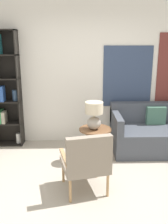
# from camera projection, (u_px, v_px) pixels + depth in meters

# --- Properties ---
(ground_plane) EXTENTS (14.00, 14.00, 0.00)m
(ground_plane) POSITION_uv_depth(u_px,v_px,m) (86.00, 198.00, 3.25)
(ground_plane) COLOR #B2A899
(wall_back) EXTENTS (6.40, 0.08, 2.70)m
(wall_back) POSITION_uv_depth(u_px,v_px,m) (86.00, 75.00, 4.84)
(wall_back) COLOR white
(wall_back) RESTS_ON ground_plane
(armchair) EXTENTS (0.70, 0.69, 0.86)m
(armchair) POSITION_uv_depth(u_px,v_px,m) (87.00, 160.00, 3.23)
(armchair) COLOR tan
(armchair) RESTS_ON ground_plane
(couch) EXTENTS (1.69, 0.94, 0.83)m
(couch) POSITION_uv_depth(u_px,v_px,m) (157.00, 133.00, 4.68)
(couch) COLOR #474C56
(couch) RESTS_ON ground_plane
(side_table) EXTENTS (0.55, 0.55, 0.55)m
(side_table) POSITION_uv_depth(u_px,v_px,m) (95.00, 132.00, 4.23)
(side_table) COLOR brown
(side_table) RESTS_ON ground_plane
(table_lamp) EXTENTS (0.30, 0.30, 0.47)m
(table_lamp) POSITION_uv_depth(u_px,v_px,m) (94.00, 114.00, 4.12)
(table_lamp) COLOR #A59E93
(table_lamp) RESTS_ON side_table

